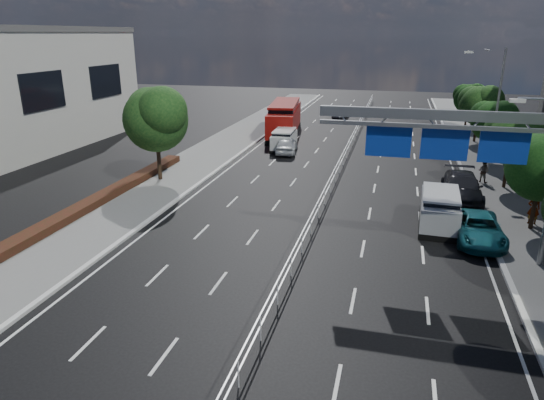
% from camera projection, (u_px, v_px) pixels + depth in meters
% --- Properties ---
extents(ground, '(160.00, 160.00, 0.00)m').
position_uv_depth(ground, '(247.00, 370.00, 15.04)').
color(ground, black).
rests_on(ground, ground).
extents(kerb_near, '(0.25, 140.00, 0.15)m').
position_uv_depth(kerb_near, '(4.00, 327.00, 17.14)').
color(kerb_near, silver).
rests_on(kerb_near, ground).
extents(median_fence, '(0.05, 85.00, 1.02)m').
position_uv_depth(median_fence, '(338.00, 169.00, 35.46)').
color(median_fence, silver).
rests_on(median_fence, ground).
extents(hedge_near, '(1.00, 36.00, 0.44)m').
position_uv_depth(hedge_near, '(7.00, 249.00, 22.64)').
color(hedge_near, black).
rests_on(hedge_near, sidewalk_near).
extents(overhead_gantry, '(10.24, 0.38, 7.45)m').
position_uv_depth(overhead_gantry, '(464.00, 139.00, 20.82)').
color(overhead_gantry, gray).
rests_on(overhead_gantry, ground).
extents(streetlight_far, '(2.78, 2.40, 9.00)m').
position_uv_depth(streetlight_far, '(493.00, 103.00, 34.66)').
color(streetlight_far, gray).
rests_on(streetlight_far, ground).
extents(near_tree_back, '(4.84, 4.51, 6.69)m').
position_uv_depth(near_tree_back, '(156.00, 116.00, 32.80)').
color(near_tree_back, black).
rests_on(near_tree_back, ground).
extents(far_tree_d, '(3.85, 3.59, 5.34)m').
position_uv_depth(far_tree_d, '(544.00, 163.00, 24.43)').
color(far_tree_d, black).
rests_on(far_tree_d, ground).
extents(far_tree_e, '(3.63, 3.38, 5.13)m').
position_uv_depth(far_tree_e, '(513.00, 137.00, 31.34)').
color(far_tree_e, black).
rests_on(far_tree_e, ground).
extents(far_tree_f, '(3.52, 3.28, 5.02)m').
position_uv_depth(far_tree_f, '(493.00, 119.00, 38.23)').
color(far_tree_f, black).
rests_on(far_tree_f, ground).
extents(far_tree_g, '(3.96, 3.69, 5.45)m').
position_uv_depth(far_tree_g, '(480.00, 103.00, 45.01)').
color(far_tree_g, black).
rests_on(far_tree_g, ground).
extents(far_tree_h, '(3.41, 3.18, 4.91)m').
position_uv_depth(far_tree_h, '(469.00, 97.00, 51.98)').
color(far_tree_h, black).
rests_on(far_tree_h, ground).
extents(white_minivan, '(1.96, 4.20, 1.80)m').
position_uv_depth(white_minivan, '(284.00, 140.00, 43.31)').
color(white_minivan, black).
rests_on(white_minivan, ground).
extents(red_bus, '(4.04, 11.31, 3.30)m').
position_uv_depth(red_bus, '(284.00, 118.00, 49.56)').
color(red_bus, black).
rests_on(red_bus, ground).
extents(near_car_silver, '(2.27, 4.43, 1.44)m').
position_uv_depth(near_car_silver, '(286.00, 145.00, 42.14)').
color(near_car_silver, '#B7BBC0').
rests_on(near_car_silver, ground).
extents(near_car_dark, '(1.58, 4.22, 1.37)m').
position_uv_depth(near_car_dark, '(340.00, 113.00, 59.34)').
color(near_car_dark, black).
rests_on(near_car_dark, ground).
extents(silver_minivan, '(2.18, 4.72, 1.92)m').
position_uv_depth(silver_minivan, '(439.00, 209.00, 26.01)').
color(silver_minivan, black).
rests_on(silver_minivan, ground).
extents(parked_car_teal, '(2.28, 4.82, 1.33)m').
position_uv_depth(parked_car_teal, '(479.00, 229.00, 24.20)').
color(parked_car_teal, '#165864').
rests_on(parked_car_teal, ground).
extents(parked_car_dark, '(2.33, 5.59, 1.61)m').
position_uv_depth(parked_car_dark, '(462.00, 187.00, 30.24)').
color(parked_car_dark, black).
rests_on(parked_car_dark, ground).
extents(pedestrian_a, '(0.64, 0.43, 1.71)m').
position_uv_depth(pedestrian_a, '(534.00, 209.00, 25.97)').
color(pedestrian_a, gray).
rests_on(pedestrian_a, sidewalk_far).
extents(pedestrian_b, '(0.94, 0.89, 1.54)m').
position_uv_depth(pedestrian_b, '(483.00, 171.00, 33.34)').
color(pedestrian_b, gray).
rests_on(pedestrian_b, sidewalk_far).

